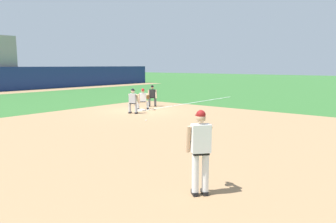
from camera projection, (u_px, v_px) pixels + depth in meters
The scene contains 9 objects.
ground_plane at pixel (142, 111), 20.09m from camera, with size 160.00×160.00×0.00m, color #336B2D.
infield_dirt_patch at pixel (157, 133), 13.58m from camera, with size 18.00×18.00×0.01m, color #A87F56.
foul_line_stripe at pixel (194, 103), 24.48m from camera, with size 11.36×0.10×0.00m, color white.
first_base_bag at pixel (142, 110), 20.08m from camera, with size 0.38×0.38×0.09m, color white.
baseball at pixel (146, 120), 16.40m from camera, with size 0.07×0.07×0.07m, color white.
pitcher at pixel (201, 147), 6.96m from camera, with size 0.85×0.54×1.86m.
first_baseman at pixel (143, 98), 20.57m from camera, with size 0.71×1.09×1.34m.
baserunner at pixel (133, 100), 18.86m from camera, with size 0.57×0.66×1.46m.
umpire at pixel (152, 95), 22.13m from camera, with size 0.67×0.67×1.46m.
Camera 1 is at (-14.54, -13.68, 2.79)m, focal length 35.00 mm.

